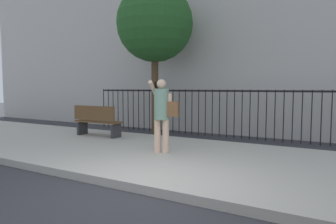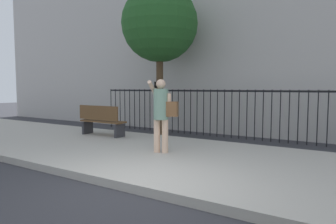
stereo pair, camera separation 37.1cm
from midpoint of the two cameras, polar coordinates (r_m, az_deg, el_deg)
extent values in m
plane|color=#333338|center=(4.97, -7.57, -14.97)|extent=(60.00, 60.00, 0.00)
cube|color=#B2ADA3|center=(6.75, 4.02, -9.01)|extent=(28.00, 4.40, 0.15)
cube|color=black|center=(10.02, 13.40, 3.83)|extent=(12.00, 0.04, 0.06)
cylinder|color=black|center=(13.10, -12.71, 0.70)|extent=(0.03, 0.03, 1.60)
cylinder|color=black|center=(12.92, -11.87, 0.66)|extent=(0.03, 0.03, 1.60)
cylinder|color=black|center=(12.76, -11.02, 0.63)|extent=(0.03, 0.03, 1.60)
cylinder|color=black|center=(12.59, -10.14, 0.59)|extent=(0.03, 0.03, 1.60)
cylinder|color=black|center=(12.43, -9.24, 0.55)|extent=(0.03, 0.03, 1.60)
cylinder|color=black|center=(12.27, -8.32, 0.51)|extent=(0.03, 0.03, 1.60)
cylinder|color=black|center=(12.11, -7.37, 0.47)|extent=(0.03, 0.03, 1.60)
cylinder|color=black|center=(11.96, -6.40, 0.43)|extent=(0.03, 0.03, 1.60)
cylinder|color=black|center=(11.81, -5.40, 0.38)|extent=(0.03, 0.03, 1.60)
cylinder|color=black|center=(11.66, -4.38, 0.34)|extent=(0.03, 0.03, 1.60)
cylinder|color=black|center=(11.52, -3.33, 0.29)|extent=(0.03, 0.03, 1.60)
cylinder|color=black|center=(11.38, -2.25, 0.24)|extent=(0.03, 0.03, 1.60)
cylinder|color=black|center=(11.25, -1.15, 0.19)|extent=(0.03, 0.03, 1.60)
cylinder|color=black|center=(11.12, -0.03, 0.14)|extent=(0.03, 0.03, 1.60)
cylinder|color=black|center=(11.00, 1.12, 0.09)|extent=(0.03, 0.03, 1.60)
cylinder|color=black|center=(10.88, 2.30, 0.04)|extent=(0.03, 0.03, 1.60)
cylinder|color=black|center=(10.76, 3.51, -0.01)|extent=(0.03, 0.03, 1.60)
cylinder|color=black|center=(10.65, 4.74, -0.07)|extent=(0.03, 0.03, 1.60)
cylinder|color=black|center=(10.54, 5.99, -0.12)|extent=(0.03, 0.03, 1.60)
cylinder|color=black|center=(10.44, 7.27, -0.18)|extent=(0.03, 0.03, 1.60)
cylinder|color=black|center=(10.35, 8.57, -0.24)|extent=(0.03, 0.03, 1.60)
cylinder|color=black|center=(10.26, 9.90, -0.30)|extent=(0.03, 0.03, 1.60)
cylinder|color=black|center=(10.17, 11.25, -0.36)|extent=(0.03, 0.03, 1.60)
cylinder|color=black|center=(10.09, 12.62, -0.42)|extent=(0.03, 0.03, 1.60)
cylinder|color=black|center=(10.02, 14.02, -0.48)|extent=(0.03, 0.03, 1.60)
cylinder|color=black|center=(9.95, 15.43, -0.54)|extent=(0.03, 0.03, 1.60)
cylinder|color=black|center=(9.89, 16.86, -0.60)|extent=(0.03, 0.03, 1.60)
cylinder|color=black|center=(9.84, 18.31, -0.67)|extent=(0.03, 0.03, 1.60)
cylinder|color=black|center=(9.79, 19.77, -0.73)|extent=(0.03, 0.03, 1.60)
cylinder|color=black|center=(9.75, 21.25, -0.79)|extent=(0.03, 0.03, 1.60)
cylinder|color=black|center=(9.71, 22.74, -0.85)|extent=(0.03, 0.03, 1.60)
cylinder|color=black|center=(9.69, 24.23, -0.92)|extent=(0.03, 0.03, 1.60)
cylinder|color=black|center=(9.66, 25.74, -0.98)|extent=(0.03, 0.03, 1.60)
cylinder|color=black|center=(9.65, 27.25, -1.04)|extent=(0.03, 0.03, 1.60)
cylinder|color=beige|center=(7.13, -3.48, -4.47)|extent=(0.15, 0.15, 0.78)
cylinder|color=beige|center=(7.07, -1.94, -4.55)|extent=(0.15, 0.15, 0.78)
cylinder|color=gray|center=(7.02, -2.74, 1.47)|extent=(0.42, 0.42, 0.71)
sphere|color=beige|center=(7.01, -2.75, 5.25)|extent=(0.22, 0.22, 0.22)
cylinder|color=beige|center=(7.08, -4.29, 4.37)|extent=(0.21, 0.50, 0.38)
cylinder|color=beige|center=(6.97, -1.17, 1.27)|extent=(0.09, 0.09, 0.54)
cube|color=black|center=(7.12, -3.75, 5.08)|extent=(0.07, 0.03, 0.15)
cube|color=brown|center=(6.95, -0.70, 0.57)|extent=(0.31, 0.23, 0.34)
cube|color=brown|center=(9.80, -13.93, -1.76)|extent=(1.60, 0.45, 0.05)
cube|color=brown|center=(9.64, -14.76, -0.21)|extent=(1.60, 0.06, 0.44)
cube|color=#333338|center=(10.33, -16.70, -2.90)|extent=(0.08, 0.41, 0.40)
cube|color=#333338|center=(9.37, -10.80, -3.54)|extent=(0.08, 0.41, 0.40)
cylinder|color=#4C3823|center=(10.47, -3.47, 3.97)|extent=(0.24, 0.24, 3.10)
sphere|color=#235623|center=(10.68, -3.53, 16.18)|extent=(2.57, 2.57, 2.57)
camera|label=1|loc=(0.19, -91.46, -0.12)|focal=32.64mm
camera|label=2|loc=(0.19, 88.54, 0.12)|focal=32.64mm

